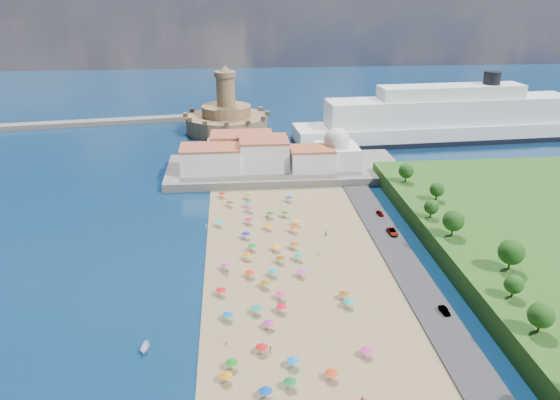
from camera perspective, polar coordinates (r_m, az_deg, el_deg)
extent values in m
plane|color=#071938|center=(145.22, -0.67, -6.66)|extent=(700.00, 700.00, 0.00)
cube|color=#59544C|center=(212.30, 0.43, 3.25)|extent=(90.00, 36.00, 3.00)
cube|color=#59544C|center=(244.85, -5.54, 5.63)|extent=(18.00, 70.00, 2.40)
cube|color=#59544C|center=(305.17, -24.42, 7.06)|extent=(199.03, 34.77, 2.60)
cube|color=silver|center=(205.84, -7.26, 4.22)|extent=(22.00, 14.00, 9.00)
cube|color=silver|center=(207.64, -1.72, 4.83)|extent=(18.00, 16.00, 11.00)
cube|color=silver|center=(206.12, 3.37, 4.24)|extent=(16.00, 12.00, 8.00)
cube|color=silver|center=(218.97, -4.01, 5.56)|extent=(24.00, 14.00, 10.00)
cube|color=silver|center=(211.55, 5.90, 4.63)|extent=(16.00, 16.00, 8.00)
sphere|color=silver|center=(209.86, 5.97, 6.19)|extent=(10.00, 10.00, 10.00)
cylinder|color=silver|center=(208.87, 6.01, 7.19)|extent=(1.20, 1.20, 1.60)
cylinder|color=olive|center=(273.10, -5.57, 7.95)|extent=(40.00, 40.00, 8.00)
cylinder|color=olive|center=(271.61, -5.62, 9.28)|extent=(24.00, 24.00, 5.00)
cylinder|color=olive|center=(269.71, -5.70, 11.25)|extent=(9.00, 9.00, 14.00)
cylinder|color=olive|center=(268.33, -5.76, 12.97)|extent=(10.40, 10.40, 2.40)
cone|color=olive|center=(267.93, -5.79, 13.54)|extent=(6.00, 6.00, 3.00)
cube|color=black|center=(268.40, 16.94, 6.22)|extent=(144.96, 30.58, 2.31)
cube|color=white|center=(267.62, 17.01, 6.86)|extent=(143.93, 30.12, 8.57)
cube|color=white|center=(265.36, 17.25, 8.94)|extent=(115.17, 24.47, 11.43)
cube|color=white|center=(263.71, 17.46, 10.75)|extent=(67.40, 17.60, 5.72)
cylinder|color=black|center=(271.66, 21.29, 11.81)|extent=(7.62, 7.62, 5.72)
cylinder|color=gray|center=(145.54, 1.93, -6.05)|extent=(0.07, 0.07, 2.00)
cone|color=#0F8B73|center=(145.12, 1.94, -5.73)|extent=(2.50, 2.50, 0.60)
cylinder|color=gray|center=(165.83, 1.76, -2.38)|extent=(0.07, 0.07, 2.00)
cone|color=#F5AD0D|center=(165.46, 1.76, -2.10)|extent=(2.50, 2.50, 0.60)
cylinder|color=gray|center=(138.20, 2.22, -7.68)|extent=(0.07, 0.07, 2.00)
cone|color=#BA28A3|center=(137.76, 2.23, -7.36)|extent=(2.50, 2.50, 0.60)
cylinder|color=gray|center=(171.53, 0.51, -1.52)|extent=(0.07, 0.07, 2.00)
cone|color=#216B13|center=(171.17, 0.51, -1.24)|extent=(2.50, 2.50, 0.60)
cylinder|color=gray|center=(138.25, -0.79, -7.65)|extent=(0.07, 0.07, 2.00)
cone|color=#0F808D|center=(137.81, -0.79, -7.33)|extent=(2.50, 2.50, 0.60)
cylinder|color=gray|center=(146.18, -3.44, -5.94)|extent=(0.07, 0.07, 2.00)
cone|color=orange|center=(145.76, -3.44, -5.63)|extent=(2.50, 2.50, 0.60)
cylinder|color=gray|center=(131.26, -6.19, -9.54)|extent=(0.07, 0.07, 2.00)
cone|color=red|center=(130.80, -6.21, -9.20)|extent=(2.50, 2.50, 0.60)
cylinder|color=gray|center=(151.74, 1.45, -4.81)|extent=(0.07, 0.07, 2.00)
cone|color=#9B3F0E|center=(151.33, 1.45, -4.50)|extent=(2.50, 2.50, 0.60)
cylinder|color=gray|center=(157.88, -3.61, -3.73)|extent=(0.07, 0.07, 2.00)
cone|color=#140EB8|center=(157.50, -3.62, -3.43)|extent=(2.50, 2.50, 0.60)
cylinder|color=gray|center=(150.89, -2.92, -4.99)|extent=(0.07, 0.07, 2.00)
cone|color=#136F24|center=(150.48, -2.93, -4.69)|extent=(2.50, 2.50, 0.60)
cylinder|color=gray|center=(109.33, -5.08, -16.80)|extent=(0.07, 0.07, 2.00)
cone|color=#167414|center=(108.77, -5.10, -16.43)|extent=(2.50, 2.50, 0.60)
cylinder|color=gray|center=(112.74, -1.92, -15.33)|extent=(0.07, 0.07, 2.00)
cone|color=red|center=(112.20, -1.93, -14.97)|extent=(2.50, 2.50, 0.60)
cylinder|color=gray|center=(161.32, 1.42, -3.11)|extent=(0.07, 0.07, 2.00)
cone|color=#F34B0A|center=(160.94, 1.43, -2.82)|extent=(2.50, 2.50, 0.60)
cylinder|color=gray|center=(122.45, -5.48, -12.05)|extent=(0.07, 0.07, 2.00)
cone|color=#0C5CA3|center=(121.95, -5.50, -11.70)|extent=(2.50, 2.50, 0.60)
cylinder|color=gray|center=(133.43, -1.58, -8.84)|extent=(0.07, 0.07, 2.00)
cone|color=#7E570B|center=(132.98, -1.59, -8.51)|extent=(2.50, 2.50, 0.60)
cylinder|color=gray|center=(187.89, -6.08, 0.50)|extent=(0.07, 0.07, 2.00)
cone|color=red|center=(187.57, -6.09, 0.76)|extent=(2.50, 2.50, 0.60)
cylinder|color=gray|center=(104.88, 1.05, -18.66)|extent=(0.07, 0.07, 2.00)
cone|color=#11622D|center=(104.30, 1.05, -18.29)|extent=(2.50, 2.50, 0.60)
cylinder|color=gray|center=(162.94, -1.22, -2.84)|extent=(0.07, 0.07, 2.00)
cone|color=orange|center=(162.57, -1.22, -2.55)|extent=(2.50, 2.50, 0.60)
cylinder|color=gray|center=(124.06, -2.48, -11.47)|extent=(0.07, 0.07, 2.00)
cone|color=#0E8274|center=(123.56, -2.48, -11.12)|extent=(2.50, 2.50, 0.60)
cylinder|color=gray|center=(166.06, -6.33, -2.48)|extent=(0.07, 0.07, 2.00)
cone|color=#119E98|center=(165.69, -6.35, -2.20)|extent=(2.50, 2.50, 0.60)
cylinder|color=gray|center=(103.02, -1.53, -19.56)|extent=(0.07, 0.07, 2.00)
cone|color=#0B3B9B|center=(102.43, -1.53, -19.18)|extent=(2.50, 2.50, 0.60)
cylinder|color=gray|center=(180.18, -5.25, -0.43)|extent=(0.07, 0.07, 2.00)
cone|color=maroon|center=(179.84, -5.26, -0.16)|extent=(2.50, 2.50, 0.60)
cylinder|color=gray|center=(150.60, -0.45, -5.02)|extent=(0.07, 0.07, 2.00)
cone|color=#FF960B|center=(150.20, -0.45, -4.71)|extent=(2.50, 2.50, 0.60)
cylinder|color=gray|center=(124.51, 0.12, -11.31)|extent=(0.07, 0.07, 2.00)
cone|color=red|center=(124.02, 0.12, -10.96)|extent=(2.50, 2.50, 0.60)
cylinder|color=gray|center=(130.04, 6.71, -9.90)|extent=(0.07, 0.07, 2.00)
cone|color=#81470B|center=(129.57, 6.72, -9.56)|extent=(2.50, 2.50, 0.60)
cylinder|color=gray|center=(144.33, 0.03, -6.29)|extent=(0.07, 0.07, 2.00)
cone|color=#7B410B|center=(143.90, 0.03, -5.97)|extent=(2.50, 2.50, 0.60)
cylinder|color=gray|center=(171.18, -1.02, -1.57)|extent=(0.07, 0.07, 2.00)
cone|color=#126914|center=(170.82, -1.02, -1.29)|extent=(2.50, 2.50, 0.60)
cylinder|color=gray|center=(119.35, -1.19, -12.95)|extent=(0.07, 0.07, 2.00)
cone|color=#AC257B|center=(118.84, -1.19, -12.59)|extent=(2.50, 2.50, 0.60)
cylinder|color=gray|center=(179.27, -3.34, -0.49)|extent=(0.07, 0.07, 2.00)
cone|color=#0D7A76|center=(178.93, -3.35, -0.22)|extent=(2.50, 2.50, 0.60)
cylinder|color=gray|center=(175.50, -3.21, -0.99)|extent=(0.07, 0.07, 2.00)
cone|color=#A02278|center=(175.15, -3.22, -0.72)|extent=(2.50, 2.50, 0.60)
cylinder|color=gray|center=(107.05, 5.40, -17.79)|extent=(0.07, 0.07, 2.00)
cone|color=red|center=(106.48, 5.42, -17.42)|extent=(2.50, 2.50, 0.60)
cylinder|color=gray|center=(127.16, 7.18, -10.72)|extent=(0.07, 0.07, 2.00)
cone|color=#10948A|center=(126.68, 7.20, -10.38)|extent=(2.50, 2.50, 0.60)
cylinder|color=gray|center=(141.72, -5.76, -6.98)|extent=(0.07, 0.07, 2.00)
cone|color=purple|center=(141.29, -5.77, -6.66)|extent=(2.50, 2.50, 0.60)
cylinder|color=gray|center=(137.96, -3.20, -7.76)|extent=(0.07, 0.07, 2.00)
cone|color=red|center=(137.52, -3.20, -7.43)|extent=(2.50, 2.50, 0.60)
cylinder|color=gray|center=(109.36, 1.35, -16.69)|extent=(0.07, 0.07, 2.00)
cone|color=#0D6DAF|center=(108.80, 1.35, -16.32)|extent=(2.50, 2.50, 0.60)
cylinder|color=gray|center=(167.05, -3.30, -2.22)|extent=(0.07, 0.07, 2.00)
cone|color=#BB0F4B|center=(166.68, -3.31, -1.94)|extent=(2.50, 2.50, 0.60)
cylinder|color=gray|center=(113.16, 9.03, -15.48)|extent=(0.07, 0.07, 2.00)
cone|color=#C32981|center=(112.62, 9.06, -15.12)|extent=(2.50, 2.50, 0.60)
cylinder|color=gray|center=(106.59, -5.67, -18.01)|extent=(0.07, 0.07, 2.00)
cone|color=orange|center=(106.01, -5.69, -17.64)|extent=(2.50, 2.50, 0.60)
cylinder|color=gray|center=(185.80, -3.37, 0.34)|extent=(0.07, 0.07, 2.00)
cone|color=#9B650E|center=(185.47, -3.38, 0.60)|extent=(2.50, 2.50, 0.60)
cylinder|color=gray|center=(129.02, 0.11, -10.00)|extent=(0.07, 0.07, 2.00)
cone|color=#C72A5F|center=(128.55, 0.11, -9.66)|extent=(2.50, 2.50, 0.60)
cylinder|color=gray|center=(183.47, 0.91, 0.09)|extent=(0.07, 0.07, 2.00)
cone|color=#0B3396|center=(183.14, 0.91, 0.35)|extent=(2.50, 2.50, 0.60)
imported|color=tan|center=(103.28, 8.59, -19.86)|extent=(1.03, 0.61, 1.64)
imported|color=tan|center=(169.64, -1.34, -1.83)|extent=(1.08, 1.12, 1.82)
imported|color=tan|center=(112.95, -1.03, -15.31)|extent=(1.18, 1.74, 1.80)
imported|color=tan|center=(159.53, 4.82, -3.52)|extent=(1.28, 1.75, 1.83)
imported|color=tan|center=(115.63, -5.62, -14.44)|extent=(0.50, 0.69, 1.75)
imported|color=tan|center=(139.26, -5.56, -7.56)|extent=(1.00, 1.11, 1.88)
imported|color=tan|center=(179.13, 0.01, -0.52)|extent=(0.84, 1.20, 1.70)
imported|color=tan|center=(165.49, -7.74, -2.72)|extent=(1.14, 0.87, 1.55)
imported|color=tan|center=(148.08, 4.04, -5.64)|extent=(0.73, 0.68, 1.68)
imported|color=white|center=(117.12, -13.90, -14.77)|extent=(1.98, 3.94, 1.45)
imported|color=gray|center=(162.86, 11.68, -3.27)|extent=(2.58, 5.25, 1.43)
imported|color=gray|center=(129.18, 16.81, -10.99)|extent=(1.69, 3.82, 1.22)
imported|color=gray|center=(175.21, 10.40, -1.36)|extent=(1.82, 3.70, 1.21)
cylinder|color=#382314|center=(119.27, 25.42, -11.83)|extent=(0.50, 0.50, 2.85)
sphere|color=#14380F|center=(117.95, 25.62, -10.79)|extent=(5.13, 5.13, 5.13)
cylinder|color=#382314|center=(129.13, 23.10, -8.89)|extent=(0.50, 0.50, 2.32)
sphere|color=#14380F|center=(128.13, 23.24, -8.08)|extent=(4.17, 4.17, 4.17)
cylinder|color=#382314|center=(140.01, 22.85, -6.14)|extent=(0.50, 0.50, 3.40)
sphere|color=#14380F|center=(138.69, 23.03, -5.02)|extent=(6.12, 6.12, 6.12)
cylinder|color=#382314|center=(152.86, 17.55, -3.05)|extent=(0.50, 0.50, 3.19)
sphere|color=#14380F|center=(151.72, 17.68, -2.07)|extent=(5.74, 5.74, 5.74)
cylinder|color=#382314|center=(162.96, 15.46, -1.39)|extent=(0.50, 0.50, 2.38)
sphere|color=#14380F|center=(162.16, 15.54, -0.69)|extent=(4.29, 4.29, 4.29)
cylinder|color=#382314|center=(176.41, 16.02, 0.38)|extent=(0.50, 0.50, 2.53)
sphere|color=#14380F|center=(175.62, 16.10, 1.07)|extent=(4.55, 4.55, 4.55)
cylinder|color=#382314|center=(189.87, 12.99, 2.26)|extent=(0.50, 0.50, 2.83)
sphere|color=#14380F|center=(189.05, 13.06, 2.99)|extent=(5.10, 5.10, 5.10)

